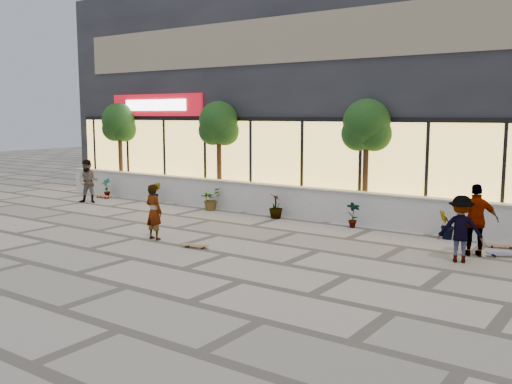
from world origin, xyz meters
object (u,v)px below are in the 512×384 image
Objects in this scene: tree_midwest at (219,126)px; skater_center at (154,212)px; skateboard_right_far at (505,253)px; skater_left at (88,181)px; skater_right_near at (476,220)px; skateboard_right_near at (501,245)px; skater_right_far at (461,229)px; skateboard_center at (195,245)px; skateboard_left at (103,196)px; tree_west at (120,124)px; tree_mideast at (367,128)px.

skater_center is at bearing -67.59° from tree_midwest.
skater_center is 9.07m from skateboard_right_far.
skater_right_near is at bearing -29.22° from skater_left.
skater_right_far is at bearing -118.90° from skateboard_right_near.
skateboard_left is at bearing 137.17° from skateboard_center.
tree_west reaches higher than skateboard_left.
skateboard_right_far is (16.27, -2.40, -2.90)m from tree_west.
skateboard_right_near is (0.36, 1.23, -0.81)m from skater_right_near.
tree_mideast is at bearing 11.52° from skateboard_left.
skater_center is (7.93, -5.89, -2.22)m from tree_west.
skater_right_near is at bearing -154.92° from skater_center.
skater_right_near is 1.07m from skateboard_right_far.
tree_mideast is at bearing 121.97° from skateboard_right_far.
tree_mideast reaches higher than skateboard_center.
skater_right_far is at bearing -3.95° from skateboard_left.
tree_midwest is at bearing 136.12° from skateboard_right_far.
skater_left is 0.95× the size of skater_right_near.
tree_west is 11.65m from skateboard_center.
skateboard_left is at bearing -29.63° from skater_right_near.
tree_west reaches higher than skater_center.
tree_mideast is 5.27× the size of skateboard_right_near.
skater_left is (1.12, -2.65, -2.14)m from tree_west.
skateboard_right_far is (15.73, -0.90, 0.00)m from skateboard_left.
skateboard_left is (-9.00, 4.52, 0.01)m from skateboard_center.
skateboard_right_near is at bearing -8.13° from tree_midwest.
tree_west is at bearing 180.00° from tree_midwest.
tree_midwest is 2.56× the size of skater_center.
skater_right_far is (15.50, -3.52, -2.20)m from tree_west.
skateboard_left is at bearing -172.21° from tree_mideast.
skater_left is 14.40m from skater_right_far.
tree_mideast reaches higher than skater_right_far.
tree_mideast is 4.57× the size of skateboard_left.
tree_midwest is at bearing 0.00° from tree_west.
tree_midwest is at bearing -40.04° from skater_right_near.
skater_left reaches higher than skateboard_right_near.
tree_mideast is 10.93m from skater_left.
skateboard_left is 15.46m from skateboard_right_near.
tree_mideast is 7.23m from skater_center.
skateboard_left is at bearing 165.01° from skateboard_right_near.
skateboard_right_far is at bearing 12.09° from skateboard_center.
skateboard_left is (-7.39, 4.39, -0.68)m from skater_center.
skateboard_center is 10.07m from skateboard_left.
skateboard_left is (-10.96, -1.50, -2.90)m from tree_mideast.
skater_right_far is (14.38, -0.86, -0.06)m from skater_left.
skater_left is 1.07× the size of skater_right_far.
skater_center is at bearing -121.26° from tree_mideast.
skater_left is 2.26× the size of skateboard_right_near.
skater_right_near is 2.38× the size of skateboard_right_near.
skater_center reaches higher than skateboard_right_near.
tree_mideast is at bearing 146.58° from skateboard_right_near.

